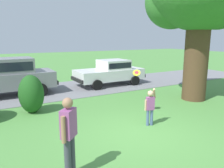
# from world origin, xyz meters

# --- Properties ---
(ground_plane) EXTENTS (80.00, 80.00, 0.00)m
(ground_plane) POSITION_xyz_m (0.00, 0.00, 0.00)
(ground_plane) COLOR #518E42
(driveway_strip) EXTENTS (28.00, 4.40, 0.02)m
(driveway_strip) POSITION_xyz_m (0.00, 6.92, 0.01)
(driveway_strip) COLOR slate
(driveway_strip) RESTS_ON ground
(shrub_centre_left) EXTENTS (0.96, 1.11, 1.51)m
(shrub_centre_left) POSITION_xyz_m (-2.55, 3.73, 0.75)
(shrub_centre_left) COLOR #1E511C
(shrub_centre_left) RESTS_ON ground
(parked_sedan) EXTENTS (4.41, 2.12, 1.56)m
(parked_sedan) POSITION_xyz_m (2.74, 6.81, 0.85)
(parked_sedan) COLOR white
(parked_sedan) RESTS_ON ground
(parked_suv) EXTENTS (4.70, 2.11, 1.92)m
(parked_suv) POSITION_xyz_m (-3.11, 6.98, 1.08)
(parked_suv) COLOR gray
(parked_suv) RESTS_ON ground
(child_thrower) EXTENTS (0.47, 0.23, 1.29)m
(child_thrower) POSITION_xyz_m (0.65, 0.38, 0.72)
(child_thrower) COLOR #4C608C
(child_thrower) RESTS_ON ground
(frisbee) EXTENTS (0.32, 0.26, 0.28)m
(frisbee) POSITION_xyz_m (0.79, 1.37, 1.65)
(frisbee) COLOR yellow
(adult_onlooker) EXTENTS (0.41, 0.41, 1.74)m
(adult_onlooker) POSITION_xyz_m (-2.62, -0.99, 0.98)
(adult_onlooker) COLOR #3F3F4C
(adult_onlooker) RESTS_ON ground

